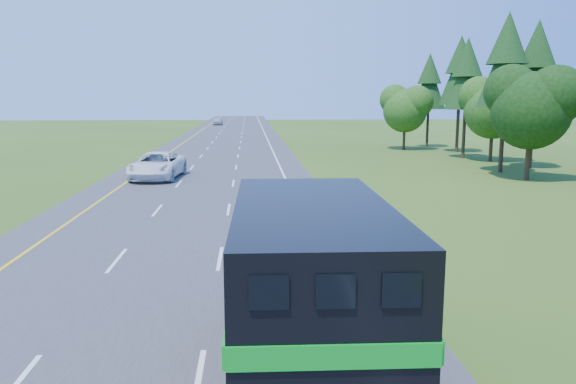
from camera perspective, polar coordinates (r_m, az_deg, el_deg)
name	(u,v)px	position (r m, az deg, el deg)	size (l,w,h in m)	color
road	(216,163)	(50.10, -7.32, 2.90)	(15.00, 260.00, 0.04)	#38383A
lane_markings	(216,163)	(50.10, -7.32, 2.92)	(11.15, 260.00, 0.01)	yellow
horse_truck	(308,288)	(11.06, 2.08, -9.73)	(2.94, 8.81, 3.87)	black
white_suv	(157,165)	(41.31, -13.14, 2.65)	(3.11, 6.74, 1.87)	white
far_car	(218,121)	(121.38, -7.14, 7.15)	(1.85, 4.59, 1.57)	#AFAFB6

